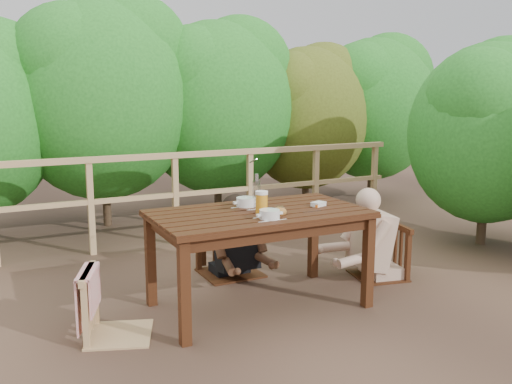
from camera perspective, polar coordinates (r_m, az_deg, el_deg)
name	(u,v)px	position (r m, az deg, el deg)	size (l,w,h in m)	color
ground	(259,305)	(4.45, 0.29, -11.58)	(60.00, 60.00, 0.00)	brown
table	(259,260)	(4.33, 0.30, -6.99)	(1.61, 0.91, 0.75)	black
chair_left	(117,273)	(3.90, -14.10, -8.09)	(0.45, 0.45, 0.90)	tan
chair_far	(230,219)	(5.03, -2.71, -2.75)	(0.52, 0.52, 1.04)	black
chair_right	(379,228)	(5.09, 12.57, -3.65)	(0.45, 0.45, 0.90)	black
woman	(229,212)	(5.03, -2.81, -2.04)	(0.47, 0.58, 1.17)	black
diner_right	(383,203)	(5.06, 12.93, -1.15)	(0.54, 0.67, 1.35)	tan
railing	(176,199)	(6.09, -8.26, -0.70)	(5.60, 0.10, 1.01)	tan
hedge_row	(173,72)	(7.25, -8.57, 12.14)	(6.60, 1.60, 3.80)	#226A1E
soup_near	(270,215)	(3.96, 1.40, -2.41)	(0.25, 0.25, 0.08)	white
soup_far	(246,203)	(4.38, -1.02, -1.12)	(0.26, 0.26, 0.09)	white
bread_roll	(279,212)	(4.09, 2.37, -2.07)	(0.12, 0.09, 0.07)	#9C6531
beer_glass	(262,203)	(4.14, 0.58, -1.14)	(0.09, 0.09, 0.18)	orange
bottle	(257,191)	(4.34, 0.07, 0.07)	(0.07, 0.07, 0.28)	white
tumbler	(280,211)	(4.11, 2.45, -2.00)	(0.06, 0.06, 0.07)	silver
butter_tub	(318,205)	(4.43, 6.43, -1.33)	(0.11, 0.08, 0.05)	white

